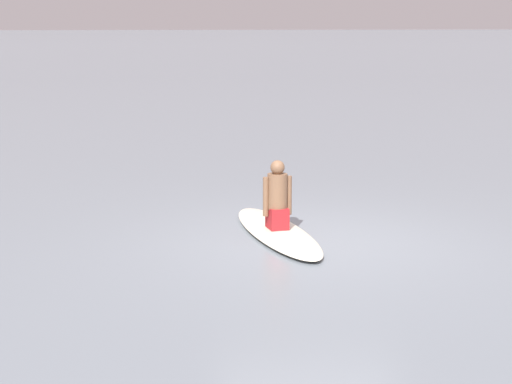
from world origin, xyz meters
TOP-DOWN VIEW (x-y plane):
  - ground_plane at (0.00, 0.00)m, footprint 400.00×400.00m
  - surfboard at (0.45, -0.38)m, footprint 1.25×3.04m
  - person_paddler at (0.45, -0.38)m, footprint 0.41×0.34m

SIDE VIEW (x-z plane):
  - ground_plane at x=0.00m, z-range 0.00..0.00m
  - surfboard at x=0.45m, z-range 0.00..0.10m
  - person_paddler at x=0.45m, z-range 0.05..0.98m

